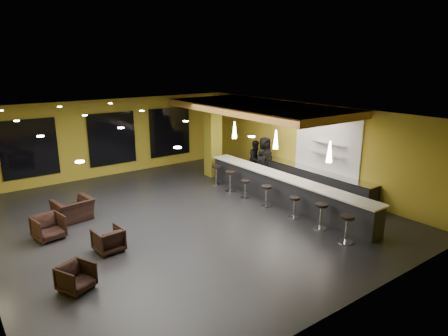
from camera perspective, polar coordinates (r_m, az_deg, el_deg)
floor at (r=13.89m, az=-5.48°, el=-7.12°), size 12.00×13.00×0.10m
ceiling at (r=12.95m, az=-5.88°, el=7.76°), size 12.00×13.00×0.10m
wall_back at (r=19.10m, az=-15.82°, el=4.24°), size 12.00×0.10×3.50m
wall_front at (r=8.65m, az=17.46°, el=-9.20°), size 12.00×0.10×3.50m
wall_right at (r=17.10m, az=12.04°, el=3.23°), size 0.10×13.00×3.50m
wood_soffit at (r=16.11m, az=4.74°, el=8.59°), size 3.60×8.00×0.28m
window_left at (r=18.11m, az=-26.06°, el=2.50°), size 2.20×0.06×2.40m
window_center at (r=19.01m, az=-15.69°, el=4.04°), size 2.20×0.06×2.40m
window_right at (r=20.23m, az=-7.73°, el=5.13°), size 2.20×0.06×2.40m
tile_backsplash at (r=16.35m, az=14.48°, el=3.42°), size 0.06×3.20×2.40m
bar_counter at (r=15.06m, az=8.48°, el=-3.17°), size 0.60×8.00×1.00m
bar_top at (r=14.91m, az=8.56°, el=-1.25°), size 0.78×8.10×0.05m
prep_counter at (r=16.81m, az=12.14°, el=-1.64°), size 0.70×6.00×0.86m
prep_top at (r=16.68m, az=12.23°, el=-0.14°), size 0.72×6.00×0.03m
wall_shelf_lower at (r=16.20m, az=14.61°, el=1.86°), size 0.30×1.50×0.03m
wall_shelf_upper at (r=16.11m, az=14.72°, el=3.42°), size 0.30×1.50×0.03m
column at (r=18.18m, az=-1.60°, el=4.27°), size 0.60×0.60×3.50m
pendant_0 at (r=13.29m, az=14.85°, el=2.26°), size 0.20×0.20×0.70m
pendant_1 at (r=14.94m, az=7.41°, el=4.06°), size 0.20×0.20×0.70m
pendant_2 at (r=16.80m, az=1.51°, el=5.44°), size 0.20×0.20×0.70m
staff_a at (r=17.22m, az=5.46°, el=0.20°), size 0.59×0.42×1.53m
staff_b at (r=18.25m, az=4.61°, el=1.34°), size 0.86×0.70×1.68m
staff_c at (r=17.99m, az=5.81°, el=1.45°), size 0.97×0.68×1.89m
armchair_a at (r=10.23m, az=-20.37°, el=-14.44°), size 0.93×0.94×0.65m
armchair_b at (r=11.80m, az=-16.18°, el=-9.83°), size 0.79×0.81×0.69m
armchair_c at (r=13.15m, az=-23.78°, el=-7.76°), size 0.93×0.95×0.75m
armchair_d at (r=14.30m, az=-20.75°, el=-5.59°), size 1.29×1.16×0.75m
bar_stool_0 at (r=12.28m, az=17.13°, el=-7.86°), size 0.43×0.43×0.85m
bar_stool_1 at (r=13.05m, az=13.68°, el=-6.23°), size 0.43×0.43×0.84m
bar_stool_2 at (r=13.75m, az=10.02°, el=-5.17°), size 0.38×0.38×0.75m
bar_stool_3 at (r=14.61m, az=6.08°, el=-3.63°), size 0.40×0.40×0.80m
bar_stool_4 at (r=15.44m, az=3.05°, el=-2.71°), size 0.37×0.37×0.72m
bar_stool_5 at (r=16.17m, az=0.90°, el=-1.54°), size 0.43×0.43×0.85m
bar_stool_6 at (r=17.06m, az=-1.11°, el=-0.65°), size 0.43×0.43×0.84m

